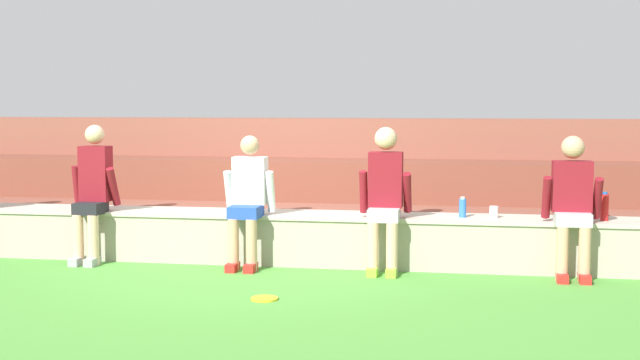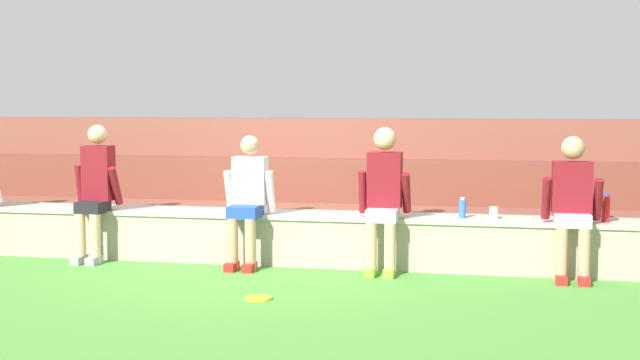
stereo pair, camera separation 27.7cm
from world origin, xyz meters
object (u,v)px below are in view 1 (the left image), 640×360
at_px(person_left_of_center, 93,190).
at_px(water_bottle_near_left, 605,207).
at_px(water_bottle_near_right, 463,208).
at_px(person_far_right, 572,202).
at_px(person_center, 248,198).
at_px(frisbee, 264,299).
at_px(plastic_cup_left_end, 494,212).
at_px(person_right_of_center, 385,194).

xyz_separation_m(person_left_of_center, water_bottle_near_left, (5.13, 0.24, -0.10)).
height_order(water_bottle_near_right, water_bottle_near_left, water_bottle_near_left).
xyz_separation_m(person_far_right, water_bottle_near_left, (0.33, 0.25, -0.08)).
relative_size(person_far_right, water_bottle_near_left, 4.83).
distance_m(person_center, frisbee, 1.62).
bearing_deg(person_left_of_center, plastic_cup_left_end, 3.61).
distance_m(water_bottle_near_right, water_bottle_near_left, 1.35).
relative_size(person_left_of_center, plastic_cup_left_end, 12.20).
distance_m(person_center, person_far_right, 3.14).
relative_size(person_left_of_center, frisbee, 6.20).
xyz_separation_m(water_bottle_near_right, plastic_cup_left_end, (0.30, 0.01, -0.04)).
xyz_separation_m(person_center, water_bottle_near_left, (3.47, 0.23, -0.05)).
distance_m(water_bottle_near_right, frisbee, 2.37).
height_order(person_left_of_center, water_bottle_near_left, person_left_of_center).
bearing_deg(water_bottle_near_left, person_left_of_center, -177.36).
bearing_deg(water_bottle_near_left, frisbee, -151.62).
bearing_deg(person_center, person_right_of_center, 0.06).
relative_size(water_bottle_near_right, plastic_cup_left_end, 1.75).
height_order(person_right_of_center, frisbee, person_right_of_center).
relative_size(water_bottle_near_left, plastic_cup_left_end, 2.39).
xyz_separation_m(person_left_of_center, person_right_of_center, (3.03, 0.01, 0.01)).
distance_m(plastic_cup_left_end, frisbee, 2.59).
distance_m(person_center, person_right_of_center, 1.38).
bearing_deg(water_bottle_near_left, person_right_of_center, -173.74).
bearing_deg(water_bottle_near_right, frisbee, -135.14).
height_order(person_right_of_center, plastic_cup_left_end, person_right_of_center).
xyz_separation_m(plastic_cup_left_end, frisbee, (-1.93, -1.63, -0.57)).
relative_size(person_far_right, plastic_cup_left_end, 11.51).
xyz_separation_m(person_center, person_far_right, (3.14, -0.02, 0.03)).
distance_m(person_left_of_center, person_center, 1.65).
bearing_deg(person_left_of_center, person_center, 0.18).
relative_size(water_bottle_near_right, water_bottle_near_left, 0.74).
relative_size(plastic_cup_left_end, frisbee, 0.51).
distance_m(water_bottle_near_right, plastic_cup_left_end, 0.31).
xyz_separation_m(water_bottle_near_right, water_bottle_near_left, (1.35, -0.01, 0.04)).
bearing_deg(person_center, frisbee, -69.99).
relative_size(person_left_of_center, water_bottle_near_right, 6.96).
xyz_separation_m(person_far_right, plastic_cup_left_end, (-0.71, 0.27, -0.15)).
height_order(person_center, water_bottle_near_left, person_center).
bearing_deg(plastic_cup_left_end, person_far_right, -21.03).
height_order(person_left_of_center, plastic_cup_left_end, person_left_of_center).
xyz_separation_m(person_right_of_center, water_bottle_near_left, (2.10, 0.23, -0.11)).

